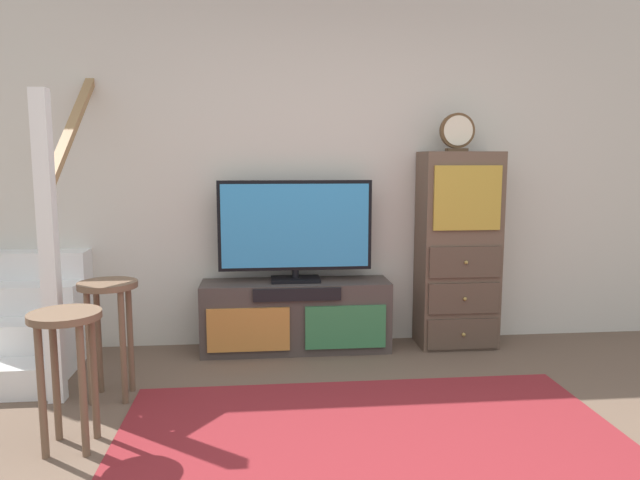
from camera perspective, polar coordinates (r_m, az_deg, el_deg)
name	(u,v)px	position (r m, az deg, el deg)	size (l,w,h in m)	color
back_wall	(332,168)	(4.51, 1.20, 7.08)	(6.40, 0.12, 2.70)	beige
area_rug	(377,452)	(3.02, 5.58, -19.90)	(2.60, 1.80, 0.01)	maroon
media_console	(296,316)	(4.37, -2.37, -7.42)	(1.38, 0.38, 0.52)	#423833
television	(295,228)	(4.27, -2.43, 1.18)	(1.12, 0.22, 0.74)	black
side_cabinet	(458,250)	(4.52, 13.30, -0.99)	(0.58, 0.38, 1.47)	brown
desk_clock	(457,132)	(4.44, 13.25, 10.20)	(0.25, 0.08, 0.28)	#4C3823
staircase	(23,308)	(4.67, -26.98, -5.90)	(1.00, 1.36, 2.20)	white
bar_stool_near	(67,347)	(3.11, -23.50, -9.56)	(0.34, 0.34, 0.69)	brown
bar_stool_far	(109,312)	(3.66, -19.91, -6.62)	(0.34, 0.34, 0.70)	brown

